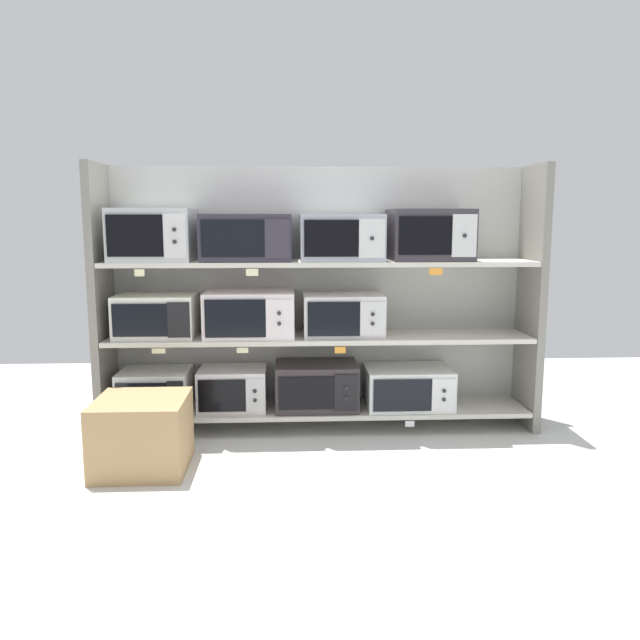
% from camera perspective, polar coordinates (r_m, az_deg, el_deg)
% --- Properties ---
extents(ground, '(6.70, 6.00, 0.02)m').
position_cam_1_polar(ground, '(3.29, 0.88, -15.45)').
color(ground, silver).
extents(back_panel, '(2.90, 0.04, 1.71)m').
position_cam_1_polar(back_panel, '(4.25, -0.15, 2.25)').
color(back_panel, '#B2B2AD').
rests_on(back_panel, ground).
extents(upright_left, '(0.05, 0.42, 1.71)m').
position_cam_1_polar(upright_left, '(4.19, -19.22, 1.65)').
color(upright_left, gray).
rests_on(upright_left, ground).
extents(upright_right, '(0.05, 0.42, 1.71)m').
position_cam_1_polar(upright_right, '(4.32, 18.65, 1.88)').
color(upright_right, gray).
rests_on(upright_right, ground).
extents(shelf_0, '(2.70, 0.42, 0.03)m').
position_cam_1_polar(shelf_0, '(4.18, -0.00, -8.13)').
color(shelf_0, beige).
rests_on(shelf_0, ground).
extents(microwave_0, '(0.44, 0.38, 0.26)m').
position_cam_1_polar(microwave_0, '(4.22, -14.76, -6.19)').
color(microwave_0, silver).
rests_on(microwave_0, shelf_0).
extents(microwave_1, '(0.44, 0.35, 0.27)m').
position_cam_1_polar(microwave_1, '(4.15, -7.93, -6.20)').
color(microwave_1, silver).
rests_on(microwave_1, shelf_0).
extents(microwave_2, '(0.53, 0.39, 0.30)m').
position_cam_1_polar(microwave_2, '(4.13, -0.33, -5.98)').
color(microwave_2, '#332B2D').
rests_on(microwave_2, shelf_0).
extents(microwave_3, '(0.56, 0.41, 0.26)m').
position_cam_1_polar(microwave_3, '(4.20, 8.00, -6.06)').
color(microwave_3, silver).
rests_on(microwave_3, shelf_0).
extents(price_tag_0, '(0.09, 0.00, 0.03)m').
position_cam_1_polar(price_tag_0, '(4.09, -15.88, -9.39)').
color(price_tag_0, orange).
extents(price_tag_1, '(0.06, 0.00, 0.04)m').
position_cam_1_polar(price_tag_1, '(4.06, 8.17, -9.33)').
color(price_tag_1, white).
extents(shelf_1, '(2.70, 0.42, 0.03)m').
position_cam_1_polar(shelf_1, '(4.06, -0.00, -1.60)').
color(shelf_1, beige).
extents(microwave_4, '(0.50, 0.37, 0.27)m').
position_cam_1_polar(microwave_4, '(4.12, -14.65, 0.37)').
color(microwave_4, silver).
rests_on(microwave_4, shelf_1).
extents(microwave_5, '(0.57, 0.42, 0.29)m').
position_cam_1_polar(microwave_5, '(4.04, -6.39, 0.57)').
color(microwave_5, silver).
rests_on(microwave_5, shelf_1).
extents(microwave_6, '(0.51, 0.37, 0.27)m').
position_cam_1_polar(microwave_6, '(4.05, 2.12, 0.47)').
color(microwave_6, silver).
rests_on(microwave_6, shelf_1).
extents(price_tag_2, '(0.08, 0.00, 0.03)m').
position_cam_1_polar(price_tag_2, '(3.94, -14.47, -2.75)').
color(price_tag_2, beige).
extents(price_tag_3, '(0.07, 0.00, 0.03)m').
position_cam_1_polar(price_tag_3, '(3.87, -7.06, -2.76)').
color(price_tag_3, beige).
extents(price_tag_4, '(0.07, 0.00, 0.04)m').
position_cam_1_polar(price_tag_4, '(3.87, 1.85, -2.75)').
color(price_tag_4, orange).
extents(shelf_2, '(2.70, 0.42, 0.03)m').
position_cam_1_polar(shelf_2, '(4.00, -0.00, 5.21)').
color(shelf_2, beige).
extents(microwave_7, '(0.50, 0.43, 0.33)m').
position_cam_1_polar(microwave_7, '(4.08, -14.94, 7.48)').
color(microwave_7, '#B3B9B9').
rests_on(microwave_7, shelf_2).
extents(microwave_8, '(0.56, 0.42, 0.29)m').
position_cam_1_polar(microwave_8, '(4.00, -6.67, 7.45)').
color(microwave_8, '#302C39').
rests_on(microwave_8, shelf_2).
extents(microwave_9, '(0.52, 0.43, 0.29)m').
position_cam_1_polar(microwave_9, '(4.00, 1.93, 7.51)').
color(microwave_9, '#989CA9').
rests_on(microwave_9, shelf_2).
extents(microwave_10, '(0.51, 0.42, 0.32)m').
position_cam_1_polar(microwave_10, '(4.09, 9.95, 7.63)').
color(microwave_10, '#353137').
rests_on(microwave_10, shelf_2).
extents(price_tag_5, '(0.06, 0.00, 0.04)m').
position_cam_1_polar(price_tag_5, '(3.89, -16.09, 4.15)').
color(price_tag_5, beige).
extents(price_tag_6, '(0.07, 0.00, 0.04)m').
position_cam_1_polar(price_tag_6, '(3.80, -6.20, 4.33)').
color(price_tag_6, beige).
extents(price_tag_7, '(0.08, 0.00, 0.04)m').
position_cam_1_polar(price_tag_7, '(3.89, 10.48, 4.35)').
color(price_tag_7, orange).
extents(shipping_carton, '(0.49, 0.49, 0.40)m').
position_cam_1_polar(shipping_carton, '(3.62, -15.86, -9.92)').
color(shipping_carton, tan).
rests_on(shipping_carton, ground).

